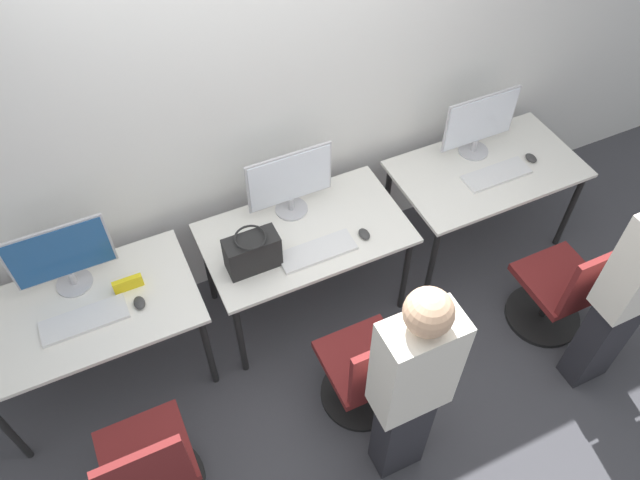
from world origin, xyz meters
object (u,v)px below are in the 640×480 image
(monitor_left, at_px, (61,257))
(monitor_center, at_px, (290,182))
(keyboard_left, at_px, (84,320))
(office_chair_center, at_px, (368,373))
(monitor_right, at_px, (480,123))
(person_center, at_px, (411,387))
(keyboard_right, at_px, (496,175))
(handbag, at_px, (252,252))
(office_chair_right, at_px, (562,292))
(office_chair_left, at_px, (151,469))
(mouse_left, at_px, (139,303))
(mouse_right, at_px, (531,158))
(keyboard_center, at_px, (317,251))
(person_right, at_px, (635,286))
(mouse_center, at_px, (364,234))

(monitor_left, distance_m, monitor_center, 1.30)
(keyboard_left, xyz_separation_m, monitor_center, (1.30, 0.27, 0.22))
(office_chair_center, height_order, monitor_right, monitor_right)
(monitor_center, relative_size, person_center, 0.34)
(keyboard_right, bearing_deg, handbag, -179.28)
(office_chair_center, distance_m, monitor_right, 1.72)
(office_chair_right, bearing_deg, office_chair_left, 179.94)
(mouse_left, height_order, mouse_right, same)
(person_center, bearing_deg, keyboard_center, 90.46)
(keyboard_right, bearing_deg, person_right, -88.72)
(mouse_left, distance_m, office_chair_right, 2.50)
(keyboard_center, height_order, person_center, person_center)
(keyboard_left, relative_size, monitor_right, 0.85)
(keyboard_left, bearing_deg, office_chair_center, -29.40)
(monitor_right, relative_size, handbag, 1.75)
(person_center, bearing_deg, monitor_right, 46.43)
(mouse_center, xyz_separation_m, handbag, (-0.66, 0.07, 0.10))
(person_center, height_order, person_right, person_right)
(office_chair_left, bearing_deg, office_chair_center, 0.56)
(mouse_center, height_order, monitor_right, monitor_right)
(keyboard_right, bearing_deg, person_center, -139.64)
(office_chair_center, xyz_separation_m, mouse_right, (1.58, 0.76, 0.37))
(keyboard_center, height_order, office_chair_right, office_chair_right)
(office_chair_left, height_order, monitor_center, monitor_center)
(keyboard_left, xyz_separation_m, mouse_right, (2.88, 0.02, 0.01))
(keyboard_center, bearing_deg, monitor_right, 14.95)
(mouse_center, height_order, office_chair_right, office_chair_right)
(mouse_right, bearing_deg, handbag, -178.54)
(mouse_left, distance_m, person_right, 2.58)
(monitor_center, xyz_separation_m, handbag, (-0.36, -0.30, -0.12))
(office_chair_center, bearing_deg, monitor_right, 37.56)
(office_chair_left, relative_size, person_right, 0.54)
(office_chair_center, bearing_deg, mouse_right, 25.65)
(monitor_left, relative_size, mouse_left, 5.82)
(keyboard_left, xyz_separation_m, person_center, (1.30, -1.10, 0.13))
(person_right, bearing_deg, office_chair_left, 171.74)
(keyboard_center, distance_m, monitor_right, 1.36)
(keyboard_center, height_order, keyboard_right, same)
(person_center, height_order, mouse_right, person_center)
(mouse_left, height_order, office_chair_right, office_chair_right)
(person_center, bearing_deg, handbag, 108.94)
(keyboard_left, bearing_deg, monitor_right, 5.53)
(office_chair_center, relative_size, person_center, 0.56)
(monitor_left, height_order, person_right, person_right)
(office_chair_right, bearing_deg, keyboard_center, 154.09)
(keyboard_center, distance_m, keyboard_right, 1.30)
(office_chair_center, bearing_deg, office_chair_right, -0.64)
(monitor_center, bearing_deg, keyboard_right, -12.33)
(office_chair_right, xyz_separation_m, person_right, (-0.03, -0.37, 0.53))
(keyboard_right, distance_m, handbag, 1.66)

